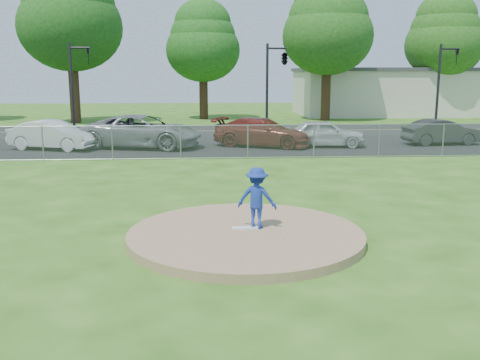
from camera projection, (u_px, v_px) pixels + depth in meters
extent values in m
plane|color=#275512|center=(227.00, 166.00, 22.04)|extent=(120.00, 120.00, 0.00)
cylinder|color=#917250|center=(246.00, 235.00, 12.24)|extent=(5.40, 5.40, 0.20)
cube|color=white|center=(245.00, 228.00, 12.41)|extent=(0.60, 0.15, 0.04)
cube|color=gray|center=(225.00, 142.00, 23.86)|extent=(40.00, 0.06, 1.50)
cube|color=black|center=(222.00, 146.00, 28.41)|extent=(50.00, 8.00, 0.01)
cube|color=black|center=(219.00, 131.00, 35.75)|extent=(60.00, 7.00, 0.01)
cube|color=beige|center=(385.00, 93.00, 50.08)|extent=(16.00, 9.00, 4.00)
cube|color=#3F3F42|center=(386.00, 70.00, 49.67)|extent=(16.40, 9.40, 0.30)
cylinder|color=#362213|center=(74.00, 91.00, 41.42)|extent=(0.78, 0.78, 4.90)
ellipsoid|color=#154612|center=(71.00, 27.00, 40.49)|extent=(7.84, 7.84, 6.66)
ellipsoid|color=#154612|center=(69.00, 8.00, 40.22)|extent=(6.90, 6.90, 5.86)
cylinder|color=#321E12|center=(204.00, 96.00, 45.10)|extent=(0.72, 0.72, 3.85)
ellipsoid|color=#174F15|center=(203.00, 50.00, 44.37)|extent=(6.16, 6.16, 5.24)
ellipsoid|color=#174F15|center=(203.00, 37.00, 44.16)|extent=(5.42, 5.42, 4.61)
ellipsoid|color=#174F15|center=(203.00, 23.00, 43.95)|extent=(4.68, 4.68, 3.98)
cylinder|color=#322012|center=(326.00, 92.00, 43.71)|extent=(0.76, 0.76, 4.55)
ellipsoid|color=#1A4D14|center=(328.00, 36.00, 42.84)|extent=(7.28, 7.28, 6.19)
ellipsoid|color=#1A4D14|center=(328.00, 20.00, 42.60)|extent=(6.41, 6.41, 5.45)
ellipsoid|color=#1A4D14|center=(329.00, 3.00, 42.35)|extent=(5.53, 5.53, 4.70)
cylinder|color=#3A2515|center=(440.00, 93.00, 47.38)|extent=(0.74, 0.74, 4.20)
ellipsoid|color=#1D4E14|center=(444.00, 45.00, 46.58)|extent=(6.72, 6.72, 5.71)
ellipsoid|color=#1D4E14|center=(445.00, 31.00, 46.35)|extent=(5.91, 5.91, 5.03)
ellipsoid|color=#1D4E14|center=(446.00, 17.00, 46.13)|extent=(5.11, 5.11, 4.34)
cylinder|color=black|center=(72.00, 90.00, 32.67)|extent=(0.16, 0.16, 5.60)
cylinder|color=black|center=(80.00, 48.00, 32.22)|extent=(1.20, 0.12, 0.12)
imported|color=black|center=(88.00, 56.00, 32.35)|extent=(0.16, 0.20, 1.00)
cylinder|color=black|center=(267.00, 89.00, 33.44)|extent=(0.16, 0.16, 5.60)
cylinder|color=black|center=(277.00, 48.00, 32.99)|extent=(1.20, 0.12, 0.12)
imported|color=black|center=(285.00, 57.00, 33.12)|extent=(0.53, 2.48, 1.00)
cylinder|color=black|center=(438.00, 89.00, 34.14)|extent=(0.16, 0.16, 5.60)
cylinder|color=black|center=(450.00, 49.00, 33.69)|extent=(1.20, 0.12, 0.12)
imported|color=black|center=(457.00, 57.00, 33.82)|extent=(0.16, 0.20, 1.00)
imported|color=navy|center=(257.00, 198.00, 12.37)|extent=(1.04, 0.78, 1.43)
cone|color=#EA500C|center=(83.00, 141.00, 27.00)|extent=(0.41, 0.41, 0.80)
imported|color=silver|center=(53.00, 135.00, 26.75)|extent=(4.69, 2.83, 1.46)
imported|color=gray|center=(142.00, 131.00, 27.40)|extent=(6.55, 4.17, 1.68)
imported|color=maroon|center=(262.00, 132.00, 27.87)|extent=(5.54, 3.93, 1.49)
imported|color=silver|center=(325.00, 133.00, 27.80)|extent=(4.28, 2.06, 1.41)
imported|color=#28282A|center=(442.00, 132.00, 28.69)|extent=(4.20, 1.78, 1.35)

